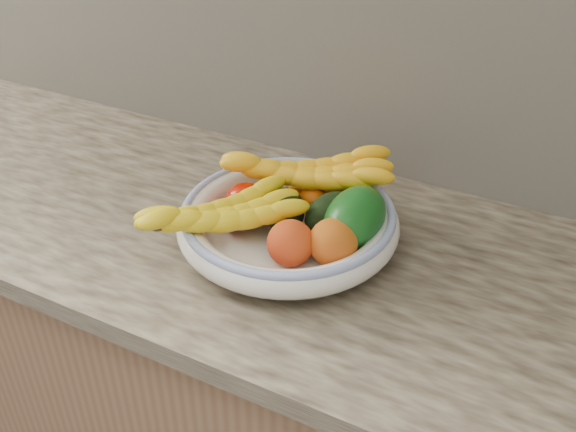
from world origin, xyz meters
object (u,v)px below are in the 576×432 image
(green_mango, at_px, (355,218))
(banana_bunch_front, at_px, (221,218))
(fruit_bowl, at_px, (288,221))
(banana_bunch_back, at_px, (306,176))

(green_mango, xyz_separation_m, banana_bunch_front, (-0.20, -0.11, 0.01))
(fruit_bowl, xyz_separation_m, green_mango, (0.11, 0.02, 0.03))
(green_mango, distance_m, banana_bunch_front, 0.22)
(banana_bunch_back, bearing_deg, fruit_bowl, -107.91)
(fruit_bowl, xyz_separation_m, banana_bunch_back, (-0.01, 0.09, 0.04))
(green_mango, height_order, banana_bunch_back, green_mango)
(green_mango, bearing_deg, fruit_bowl, -166.79)
(green_mango, relative_size, banana_bunch_back, 0.45)
(banana_bunch_back, distance_m, banana_bunch_front, 0.19)
(banana_bunch_back, relative_size, banana_bunch_front, 1.09)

